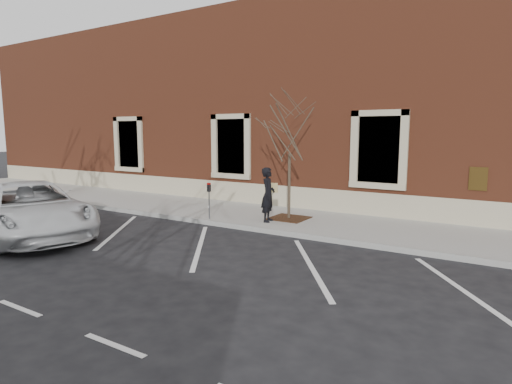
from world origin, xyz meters
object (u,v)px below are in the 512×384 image
Objects in this scene: man at (268,195)px; sapling at (290,135)px; white_truck at (30,209)px; parking_meter at (209,194)px.

sapling is at bearing -39.27° from man.
sapling is (0.35, 0.76, 1.86)m from man.
parking_meter is at bearing -21.75° from white_truck.
man is 1.95m from parking_meter.
man is at bearing -29.69° from white_truck.
sapling reaches higher than parking_meter.
parking_meter is 0.21× the size of white_truck.
parking_meter is 5.26m from white_truck.
sapling reaches higher than white_truck.
parking_meter is at bearing 95.90° from man.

